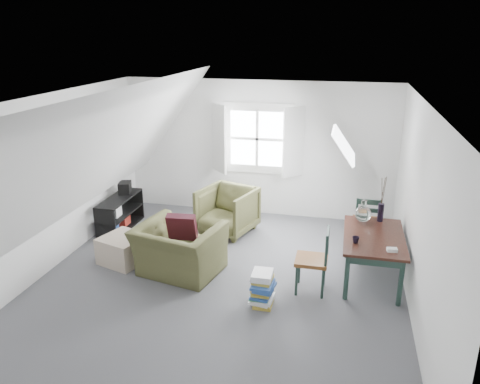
% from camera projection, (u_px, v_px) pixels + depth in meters
% --- Properties ---
extents(floor, '(5.50, 5.50, 0.00)m').
position_uv_depth(floor, '(219.00, 283.00, 6.48)').
color(floor, '#4E4F54').
rests_on(floor, ground).
extents(ceiling, '(5.50, 5.50, 0.00)m').
position_uv_depth(ceiling, '(215.00, 102.00, 5.67)').
color(ceiling, white).
rests_on(ceiling, wall_back).
extents(wall_back, '(5.00, 0.00, 5.00)m').
position_uv_depth(wall_back, '(258.00, 149.00, 8.61)').
color(wall_back, white).
rests_on(wall_back, ground).
extents(wall_front, '(5.00, 0.00, 5.00)m').
position_uv_depth(wall_front, '(119.00, 318.00, 3.54)').
color(wall_front, white).
rests_on(wall_front, ground).
extents(wall_left, '(0.00, 5.50, 5.50)m').
position_uv_depth(wall_left, '(47.00, 185.00, 6.61)').
color(wall_left, white).
rests_on(wall_left, ground).
extents(wall_right, '(0.00, 5.50, 5.50)m').
position_uv_depth(wall_right, '(420.00, 214.00, 5.54)').
color(wall_right, white).
rests_on(wall_right, ground).
extents(slope_left, '(3.19, 5.50, 4.48)m').
position_uv_depth(slope_left, '(105.00, 153.00, 6.24)').
color(slope_left, white).
rests_on(slope_left, wall_left).
extents(slope_right, '(3.19, 5.50, 4.48)m').
position_uv_depth(slope_right, '(341.00, 167.00, 5.57)').
color(slope_right, white).
rests_on(slope_right, wall_right).
extents(dormer_window, '(1.71, 0.35, 1.30)m').
position_uv_depth(dormer_window, '(257.00, 139.00, 8.47)').
color(dormer_window, white).
rests_on(dormer_window, wall_back).
extents(skylight, '(0.35, 0.75, 0.47)m').
position_uv_depth(skylight, '(344.00, 145.00, 6.78)').
color(skylight, white).
rests_on(skylight, slope_right).
extents(armchair_near, '(1.31, 1.20, 0.73)m').
position_uv_depth(armchair_near, '(180.00, 273.00, 6.76)').
color(armchair_near, '#444523').
rests_on(armchair_near, floor).
extents(armchair_far, '(1.08, 1.09, 0.80)m').
position_uv_depth(armchair_far, '(227.00, 232.00, 8.14)').
color(armchair_far, '#444523').
rests_on(armchair_far, floor).
extents(throw_pillow, '(0.43, 0.27, 0.43)m').
position_uv_depth(throw_pillow, '(182.00, 227.00, 6.69)').
color(throw_pillow, '#3B1019').
rests_on(throw_pillow, armchair_near).
extents(ottoman, '(0.76, 0.76, 0.40)m').
position_uv_depth(ottoman, '(124.00, 249.00, 7.03)').
color(ottoman, tan).
rests_on(ottoman, floor).
extents(dining_table, '(0.81, 1.35, 0.67)m').
position_uv_depth(dining_table, '(374.00, 241.00, 6.40)').
color(dining_table, black).
rests_on(dining_table, floor).
extents(demijohn, '(0.24, 0.24, 0.33)m').
position_uv_depth(demijohn, '(363.00, 213.00, 6.77)').
color(demijohn, silver).
rests_on(demijohn, dining_table).
extents(vase_twigs, '(0.09, 0.10, 0.67)m').
position_uv_depth(vase_twigs, '(381.00, 211.00, 6.80)').
color(vase_twigs, black).
rests_on(vase_twigs, dining_table).
extents(cup, '(0.10, 0.10, 0.09)m').
position_uv_depth(cup, '(355.00, 243.00, 6.14)').
color(cup, black).
rests_on(cup, dining_table).
extents(paper_box, '(0.14, 0.10, 0.04)m').
position_uv_depth(paper_box, '(392.00, 250.00, 5.90)').
color(paper_box, white).
rests_on(paper_box, dining_table).
extents(dining_chair_far, '(0.42, 0.42, 0.90)m').
position_uv_depth(dining_chair_far, '(367.00, 222.00, 7.35)').
color(dining_chair_far, brown).
rests_on(dining_chair_far, floor).
extents(dining_chair_near, '(0.42, 0.42, 0.89)m').
position_uv_depth(dining_chair_near, '(314.00, 259.00, 6.15)').
color(dining_chair_near, brown).
rests_on(dining_chair_near, floor).
extents(media_shelf, '(0.37, 1.12, 0.57)m').
position_uv_depth(media_shelf, '(119.00, 215.00, 8.18)').
color(media_shelf, black).
rests_on(media_shelf, floor).
extents(electronics_box, '(0.27, 0.32, 0.22)m').
position_uv_depth(electronics_box, '(125.00, 188.00, 8.31)').
color(electronics_box, black).
rests_on(electronics_box, media_shelf).
extents(magazine_stack, '(0.33, 0.39, 0.44)m').
position_uv_depth(magazine_stack, '(263.00, 289.00, 5.92)').
color(magazine_stack, '#B29933').
rests_on(magazine_stack, floor).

